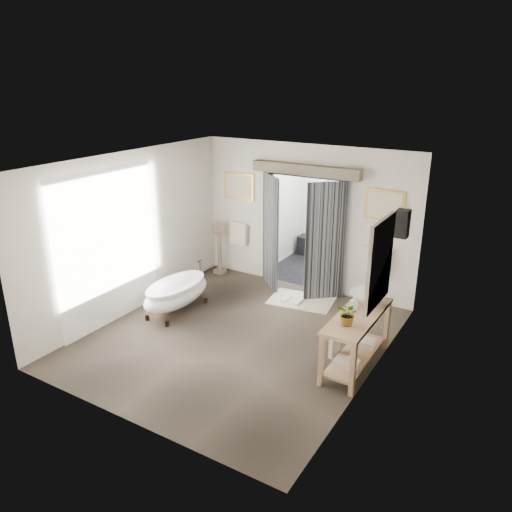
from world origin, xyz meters
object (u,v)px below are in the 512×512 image
Objects in this scene: rug at (301,300)px; basin at (366,297)px; vanity at (355,335)px; clawfoot_tub at (176,293)px.

rug is 2.24m from basin.
vanity is at bearing -87.67° from basin.
vanity is 3.17× the size of basin.
clawfoot_tub reaches higher than rug.
clawfoot_tub is 2.40m from rug.
rug is at bearing 42.04° from clawfoot_tub.
clawfoot_tub is 3.43m from vanity.
vanity is 2.40m from rug.
basin is (3.41, 0.39, 0.56)m from clawfoot_tub.
rug is 2.38× the size of basin.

